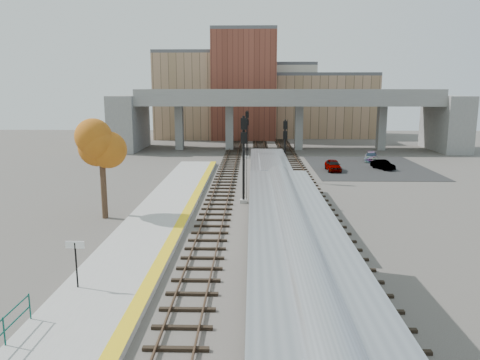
# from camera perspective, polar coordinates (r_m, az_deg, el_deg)

# --- Properties ---
(ground) EXTENTS (160.00, 160.00, 0.00)m
(ground) POSITION_cam_1_polar(r_m,az_deg,el_deg) (30.94, 2.16, -6.98)
(ground) COLOR #47423D
(ground) RESTS_ON ground
(platform) EXTENTS (4.50, 60.00, 0.35)m
(platform) POSITION_cam_1_polar(r_m,az_deg,el_deg) (31.63, -11.17, -6.45)
(platform) COLOR #9E9E99
(platform) RESTS_ON ground
(yellow_strip) EXTENTS (0.70, 60.00, 0.01)m
(yellow_strip) POSITION_cam_1_polar(r_m,az_deg,el_deg) (31.22, -7.76, -6.22)
(yellow_strip) COLOR yellow
(yellow_strip) RESTS_ON platform
(tracks) EXTENTS (10.70, 95.00, 0.25)m
(tracks) POSITION_cam_1_polar(r_m,az_deg,el_deg) (43.00, 3.22, -1.71)
(tracks) COLOR black
(tracks) RESTS_ON ground
(overpass) EXTENTS (54.00, 12.00, 9.50)m
(overpass) POSITION_cam_1_polar(r_m,az_deg,el_deg) (74.70, 5.62, 8.14)
(overpass) COLOR slate
(overpass) RESTS_ON ground
(buildings_far) EXTENTS (43.00, 21.00, 20.60)m
(buildings_far) POSITION_cam_1_polar(r_m,az_deg,el_deg) (96.01, 2.51, 10.06)
(buildings_far) COLOR #A68060
(buildings_far) RESTS_ON ground
(parking_lot) EXTENTS (14.00, 18.00, 0.04)m
(parking_lot) POSITION_cam_1_polar(r_m,az_deg,el_deg) (59.96, 15.36, 1.51)
(parking_lot) COLOR black
(parking_lot) RESTS_ON ground
(locomotive) EXTENTS (3.02, 19.05, 4.10)m
(locomotive) POSITION_cam_1_polar(r_m,az_deg,el_deg) (35.67, 3.69, -0.76)
(locomotive) COLOR #A8AAB2
(locomotive) RESTS_ON ground
(coach) EXTENTS (3.03, 25.00, 5.00)m
(coach) POSITION_cam_1_polar(r_m,az_deg,el_deg) (14.10, 7.34, -17.81)
(coach) COLOR #A8AAB2
(coach) RESTS_ON ground
(signal_mast_near) EXTENTS (0.60, 0.64, 7.37)m
(signal_mast_near) POSITION_cam_1_polar(r_m,az_deg,el_deg) (39.15, 0.43, 2.46)
(signal_mast_near) COLOR #9E9E99
(signal_mast_near) RESTS_ON ground
(signal_mast_mid) EXTENTS (0.60, 0.64, 6.47)m
(signal_mast_mid) POSITION_cam_1_polar(r_m,az_deg,el_deg) (48.72, 5.47, 3.38)
(signal_mast_mid) COLOR #9E9E99
(signal_mast_mid) RESTS_ON ground
(signal_mast_far) EXTENTS (0.60, 0.64, 6.62)m
(signal_mast_far) POSITION_cam_1_polar(r_m,az_deg,el_deg) (65.28, 0.86, 5.47)
(signal_mast_far) COLOR #9E9E99
(signal_mast_far) RESTS_ON ground
(station_sign) EXTENTS (0.90, 0.08, 2.27)m
(station_sign) POSITION_cam_1_polar(r_m,az_deg,el_deg) (23.39, -19.41, -8.56)
(station_sign) COLOR black
(station_sign) RESTS_ON platform
(tree) EXTENTS (3.60, 3.60, 7.61)m
(tree) POSITION_cam_1_polar(r_m,az_deg,el_deg) (35.76, -16.57, 4.30)
(tree) COLOR #382619
(tree) RESTS_ON ground
(car_a) EXTENTS (1.59, 3.89, 1.32)m
(car_a) POSITION_cam_1_polar(r_m,az_deg,el_deg) (56.22, 11.27, 1.78)
(car_a) COLOR #99999E
(car_a) RESTS_ON parking_lot
(car_b) EXTENTS (2.43, 3.54, 1.11)m
(car_b) POSITION_cam_1_polar(r_m,az_deg,el_deg) (58.75, 17.03, 1.79)
(car_b) COLOR #99999E
(car_b) RESTS_ON parking_lot
(car_c) EXTENTS (2.68, 4.39, 1.19)m
(car_c) POSITION_cam_1_polar(r_m,az_deg,el_deg) (64.99, 15.69, 2.75)
(car_c) COLOR #99999E
(car_c) RESTS_ON parking_lot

